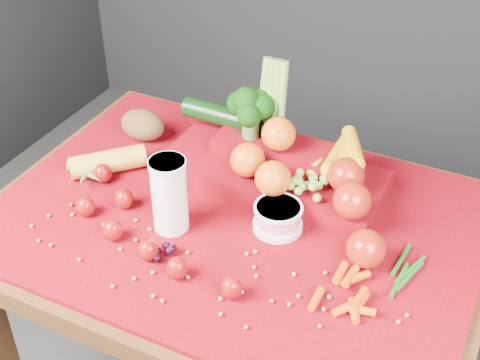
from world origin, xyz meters
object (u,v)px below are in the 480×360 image
at_px(milk_glass, 169,192).
at_px(table, 236,253).
at_px(yogurt_bowl, 278,217).
at_px(produce_mound, 282,164).

bearing_deg(milk_glass, table, 38.94).
xyz_separation_m(milk_glass, yogurt_bowl, (0.21, 0.10, -0.06)).
xyz_separation_m(table, milk_glass, (-0.11, -0.09, 0.20)).
bearing_deg(table, yogurt_bowl, 3.34).
distance_m(table, milk_glass, 0.25).
distance_m(milk_glass, produce_mound, 0.29).
height_order(table, produce_mound, produce_mound).
relative_size(yogurt_bowl, produce_mound, 0.18).
height_order(yogurt_bowl, produce_mound, produce_mound).
distance_m(yogurt_bowl, produce_mound, 0.16).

